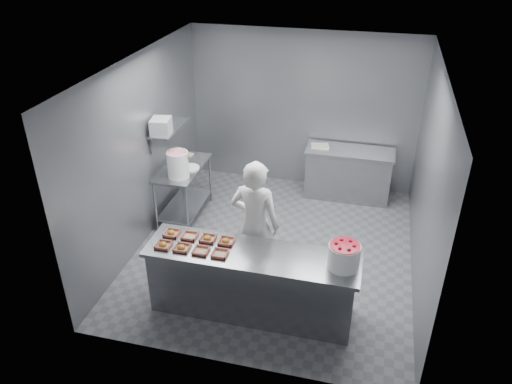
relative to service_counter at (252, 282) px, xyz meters
The scene contains 24 objects.
floor 1.42m from the service_counter, 90.00° to the left, with size 4.50×4.50×0.00m, color #4C4C51.
ceiling 2.71m from the service_counter, 90.00° to the left, with size 4.50×4.50×0.00m, color white.
wall_back 3.72m from the service_counter, 90.00° to the left, with size 4.00×0.04×2.80m, color slate.
wall_left 2.59m from the service_counter, 145.98° to the left, with size 0.04×4.50×2.80m, color slate.
wall_right 2.59m from the service_counter, 34.02° to the left, with size 0.04×4.50×2.80m, color slate.
service_counter is the anchor object (origin of this frame).
prep_table 2.56m from the service_counter, 130.24° to the left, with size 0.60×1.20×0.90m.
back_counter 3.37m from the service_counter, 74.52° to the left, with size 1.50×0.60×0.90m.
wall_shelf 2.88m from the service_counter, 133.03° to the left, with size 0.35×0.90×0.03m, color slate.
tray_0 1.18m from the service_counter, behind, with size 0.19×0.18×0.06m.
tray_1 0.97m from the service_counter, behind, with size 0.19×0.18×0.06m.
tray_2 0.77m from the service_counter, 167.58° to the right, with size 0.19×0.18×0.04m.
tray_3 0.60m from the service_counter, 159.76° to the right, with size 0.19×0.18×0.04m.
tray_4 1.18m from the service_counter, behind, with size 0.19×0.18×0.06m.
tray_5 0.97m from the service_counter, behind, with size 0.19×0.18×0.04m.
tray_6 0.77m from the service_counter, 167.63° to the left, with size 0.19×0.18×0.06m.
tray_7 0.61m from the service_counter, 159.90° to the left, with size 0.19×0.18×0.06m.
worker 0.76m from the service_counter, 100.27° to the left, with size 0.66×0.44×1.82m, color white.
strawberry_tub 1.24m from the service_counter, ahead, with size 0.37×0.37×0.30m.
glaze_bucket 2.37m from the service_counter, 134.07° to the left, with size 0.34×0.32×0.50m.
bucket_lid 2.50m from the service_counter, 127.94° to the left, with size 0.29×0.29×0.02m, color white.
rag 2.98m from the service_counter, 125.73° to the left, with size 0.15×0.13×0.02m, color #CCB28C.
appliance 2.77m from the service_counter, 137.29° to the left, with size 0.28×0.32×0.24m, color gray.
paper_stack 3.30m from the service_counter, 83.35° to the left, with size 0.30×0.22×0.04m, color silver.
Camera 1 is at (1.22, -6.02, 4.46)m, focal length 35.00 mm.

